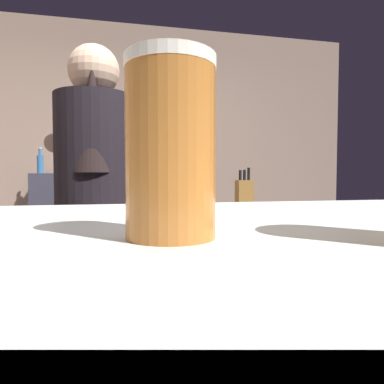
% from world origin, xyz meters
% --- Properties ---
extents(wall_back, '(5.20, 0.10, 2.70)m').
position_xyz_m(wall_back, '(0.00, 2.20, 1.35)').
color(wall_back, gray).
rests_on(wall_back, ground).
extents(prep_counter, '(2.10, 0.60, 0.90)m').
position_xyz_m(prep_counter, '(0.35, 0.56, 0.45)').
color(prep_counter, '#484237').
rests_on(prep_counter, ground).
extents(back_shelf, '(0.97, 0.36, 1.16)m').
position_xyz_m(back_shelf, '(-0.24, 1.92, 0.58)').
color(back_shelf, '#353442').
rests_on(back_shelf, ground).
extents(bartender, '(0.42, 0.51, 1.70)m').
position_xyz_m(bartender, '(-0.04, 0.11, 0.98)').
color(bartender, '#282E36').
rests_on(bartender, ground).
extents(knife_block, '(0.10, 0.08, 0.28)m').
position_xyz_m(knife_block, '(0.84, 0.57, 1.01)').
color(knife_block, olive).
rests_on(knife_block, prep_counter).
extents(mixing_bowl, '(0.17, 0.17, 0.05)m').
position_xyz_m(mixing_bowl, '(-0.31, 0.60, 0.93)').
color(mixing_bowl, slate).
rests_on(mixing_bowl, prep_counter).
extents(chefs_knife, '(0.24, 0.10, 0.01)m').
position_xyz_m(chefs_knife, '(0.24, 0.51, 0.91)').
color(chefs_knife, silver).
rests_on(chefs_knife, prep_counter).
extents(pint_glass_near, '(0.08, 0.08, 0.15)m').
position_xyz_m(pint_glass_near, '(0.12, -1.15, 1.15)').
color(pint_glass_near, '#B76C2D').
rests_on(pint_glass_near, bar_counter).
extents(bottle_hot_sauce, '(0.06, 0.06, 0.24)m').
position_xyz_m(bottle_hot_sauce, '(-0.65, 1.88, 1.25)').
color(bottle_hot_sauce, '#2D6292').
rests_on(bottle_hot_sauce, back_shelf).
extents(bottle_soy, '(0.07, 0.07, 0.19)m').
position_xyz_m(bottle_soy, '(-0.14, 1.95, 1.23)').
color(bottle_soy, black).
rests_on(bottle_soy, back_shelf).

